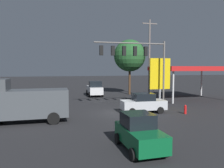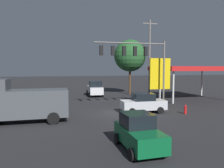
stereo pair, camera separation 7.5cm
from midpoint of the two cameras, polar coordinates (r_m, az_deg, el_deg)
The scene contains 11 objects.
ground_plane at distance 21.84m, azimuth 1.38°, elevation -7.54°, with size 200.00×200.00×0.00m, color #262628.
traffic_signal_assembly at distance 23.51m, azimuth 6.33°, elevation 7.17°, with size 7.89×0.43×7.36m.
utility_pole at distance 34.48m, azimuth 9.86°, elevation 7.08°, with size 2.40×0.26×11.83m.
gas_station_canopy at distance 33.00m, azimuth 19.68°, elevation 3.74°, with size 9.71×7.24×4.67m.
price_sign at distance 25.65m, azimuth 12.48°, elevation 2.35°, with size 2.49×0.27×5.56m.
sedan_waiting at distance 22.10m, azimuth 8.26°, elevation -4.94°, with size 4.46×2.18×1.93m.
hatchback_crossing at distance 12.25m, azimuth 7.12°, elevation -12.42°, with size 2.04×3.84×1.97m.
pickup_parked at distance 34.88m, azimuth -4.45°, elevation -1.30°, with size 2.39×5.26×2.40m.
delivery_truck at distance 19.08m, azimuth -22.24°, elevation -4.40°, with size 6.82×2.61×3.58m.
street_tree at distance 36.80m, azimuth 4.78°, elevation 7.38°, with size 5.33×5.33×9.18m.
fire_hydrant at distance 22.42m, azimuth 18.69°, elevation -6.32°, with size 0.24×0.24×0.88m.
Camera 2 is at (5.67, 20.62, 4.45)m, focal length 35.00 mm.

